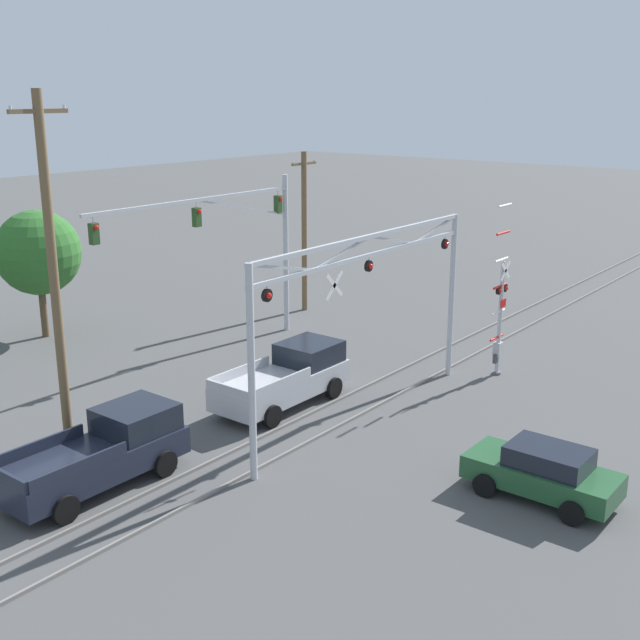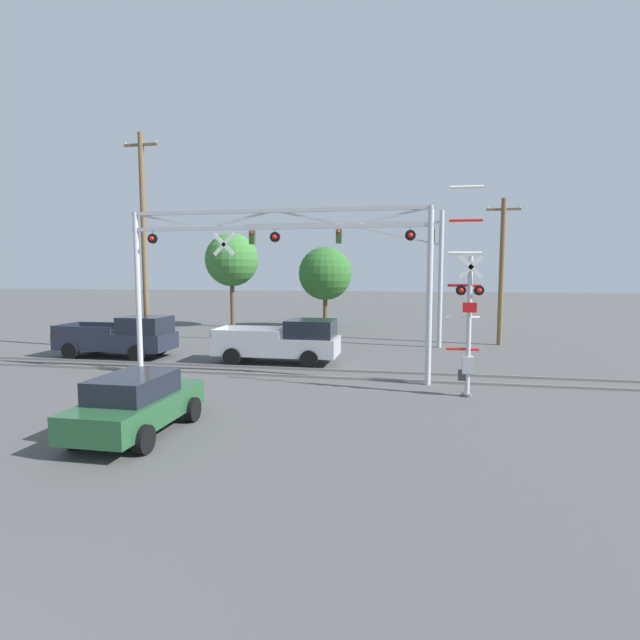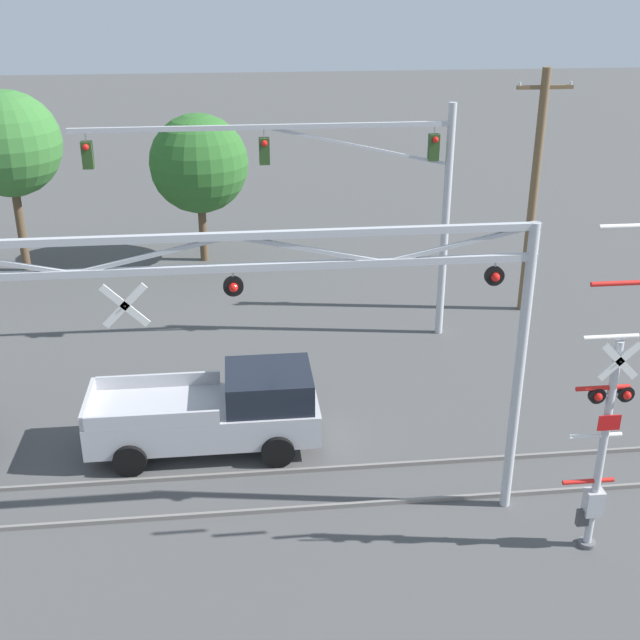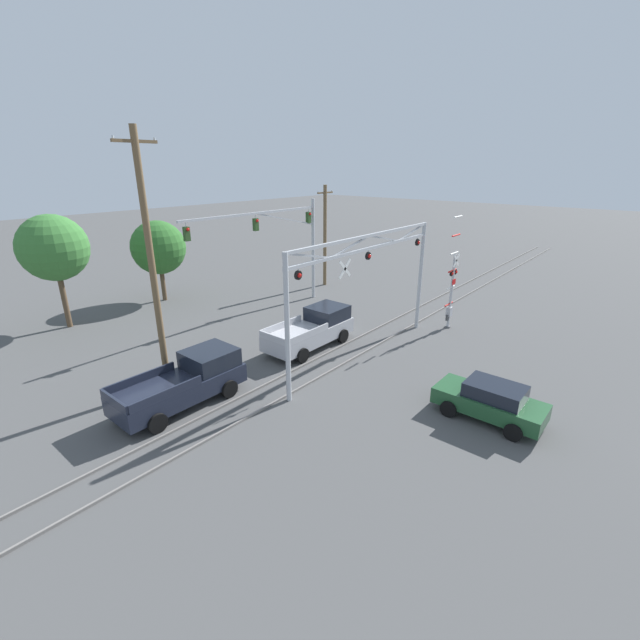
% 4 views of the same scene
% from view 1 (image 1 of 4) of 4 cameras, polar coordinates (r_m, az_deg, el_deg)
% --- Properties ---
extents(rail_track_near, '(80.00, 0.08, 0.10)m').
position_cam_1_polar(rail_track_near, '(28.06, 2.82, -6.77)').
color(rail_track_near, gray).
rests_on(rail_track_near, ground_plane).
extents(rail_track_far, '(80.00, 0.08, 0.10)m').
position_cam_1_polar(rail_track_far, '(28.85, 0.48, -6.09)').
color(rail_track_far, gray).
rests_on(rail_track_far, ground_plane).
extents(crossing_gantry, '(11.61, 0.26, 6.42)m').
position_cam_1_polar(crossing_gantry, '(26.47, 3.44, 2.22)').
color(crossing_gantry, '#B7BABF').
rests_on(crossing_gantry, ground_plane).
extents(crossing_signal_mast, '(1.15, 0.35, 6.81)m').
position_cam_1_polar(crossing_signal_mast, '(32.11, 12.66, 0.26)').
color(crossing_signal_mast, '#B7BABF').
rests_on(crossing_signal_mast, ground_plane).
extents(traffic_signal_span, '(11.08, 0.39, 7.29)m').
position_cam_1_polar(traffic_signal_span, '(34.94, -5.38, 6.26)').
color(traffic_signal_span, '#B7BABF').
rests_on(traffic_signal_span, ground_plane).
extents(pickup_truck_lead, '(5.51, 2.31, 1.98)m').
position_cam_1_polar(pickup_truck_lead, '(28.95, -2.31, -4.07)').
color(pickup_truck_lead, '#B7B7BC').
rests_on(pickup_truck_lead, ground_plane).
extents(pickup_truck_following, '(5.49, 2.31, 1.98)m').
position_cam_1_polar(pickup_truck_following, '(23.98, -15.18, -9.03)').
color(pickup_truck_following, '#1E2333').
rests_on(pickup_truck_following, ground_plane).
extents(sedan_waiting, '(2.00, 4.15, 1.55)m').
position_cam_1_polar(sedan_waiting, '(23.26, 15.59, -10.35)').
color(sedan_waiting, '#23512D').
rests_on(sedan_waiting, ground_plane).
extents(utility_pole_left, '(1.80, 0.28, 10.96)m').
position_cam_1_polar(utility_pole_left, '(24.12, -18.38, 2.58)').
color(utility_pole_left, brown).
rests_on(utility_pole_left, ground_plane).
extents(utility_pole_right, '(1.80, 0.28, 8.06)m').
position_cam_1_polar(utility_pole_right, '(40.63, -1.12, 6.44)').
color(utility_pole_right, brown).
rests_on(utility_pole_right, ground_plane).
extents(background_tree_beyond_span, '(3.83, 3.83, 5.85)m').
position_cam_1_polar(background_tree_beyond_span, '(38.17, -19.42, 4.54)').
color(background_tree_beyond_span, brown).
rests_on(background_tree_beyond_span, ground_plane).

